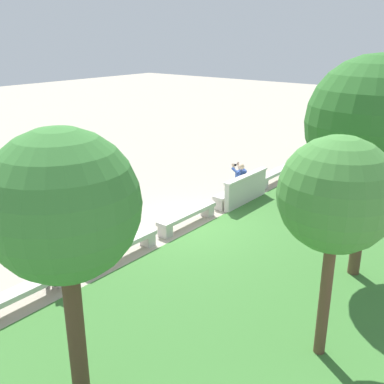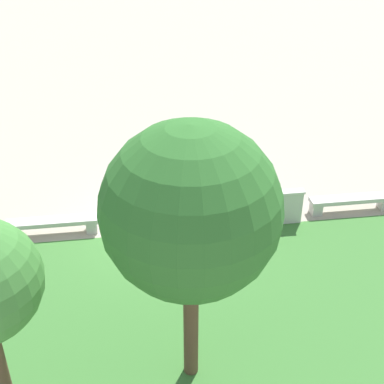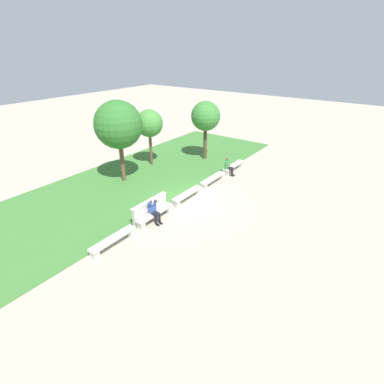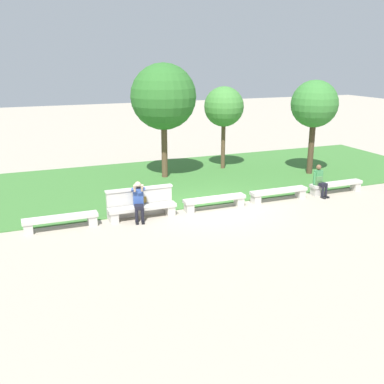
# 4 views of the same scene
# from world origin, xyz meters

# --- Properties ---
(ground_plane) EXTENTS (80.00, 80.00, 0.00)m
(ground_plane) POSITION_xyz_m (0.00, 0.00, 0.00)
(ground_plane) COLOR #A89E8C
(grass_strip) EXTENTS (25.27, 8.00, 0.03)m
(grass_strip) POSITION_xyz_m (0.00, 4.38, 0.01)
(grass_strip) COLOR #3D7533
(grass_strip) RESTS_ON ground
(bench_main) EXTENTS (2.37, 0.40, 0.45)m
(bench_main) POSITION_xyz_m (-5.45, 0.00, 0.31)
(bench_main) COLOR beige
(bench_main) RESTS_ON ground
(bench_near) EXTENTS (2.37, 0.40, 0.45)m
(bench_near) POSITION_xyz_m (-2.72, 0.00, 0.31)
(bench_near) COLOR beige
(bench_near) RESTS_ON ground
(bench_mid) EXTENTS (2.37, 0.40, 0.45)m
(bench_mid) POSITION_xyz_m (0.00, 0.00, 0.31)
(bench_mid) COLOR beige
(bench_mid) RESTS_ON ground
(bench_far) EXTENTS (2.37, 0.40, 0.45)m
(bench_far) POSITION_xyz_m (2.72, 0.00, 0.31)
(bench_far) COLOR beige
(bench_far) RESTS_ON ground
(bench_end) EXTENTS (2.37, 0.40, 0.45)m
(bench_end) POSITION_xyz_m (5.45, 0.00, 0.31)
(bench_end) COLOR beige
(bench_end) RESTS_ON ground
(backrest_wall_with_plaque) EXTENTS (2.37, 0.24, 1.01)m
(backrest_wall_with_plaque) POSITION_xyz_m (-2.72, 0.34, 0.52)
(backrest_wall_with_plaque) COLOR beige
(backrest_wall_with_plaque) RESTS_ON ground
(person_photographer) EXTENTS (0.52, 0.77, 1.32)m
(person_photographer) POSITION_xyz_m (-2.87, -0.08, 0.74)
(person_photographer) COLOR black
(person_photographer) RESTS_ON ground
(person_distant) EXTENTS (0.48, 0.71, 1.26)m
(person_distant) POSITION_xyz_m (4.56, -0.07, 0.67)
(person_distant) COLOR black
(person_distant) RESTS_ON ground
(backpack) EXTENTS (0.28, 0.24, 0.43)m
(backpack) POSITION_xyz_m (4.50, -0.03, 0.63)
(backpack) COLOR #4C7F47
(backpack) RESTS_ON bench_end
(tree_behind_wall) EXTENTS (1.91, 1.91, 4.02)m
(tree_behind_wall) POSITION_xyz_m (2.96, 5.50, 3.04)
(tree_behind_wall) COLOR brown
(tree_behind_wall) RESTS_ON ground
(tree_left_background) EXTENTS (2.91, 2.91, 5.13)m
(tree_left_background) POSITION_xyz_m (-0.26, 4.96, 3.65)
(tree_left_background) COLOR brown
(tree_left_background) RESTS_ON ground
(tree_right_background) EXTENTS (2.15, 2.15, 4.37)m
(tree_right_background) POSITION_xyz_m (6.34, 3.02, 3.26)
(tree_right_background) COLOR #4C3826
(tree_right_background) RESTS_ON ground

